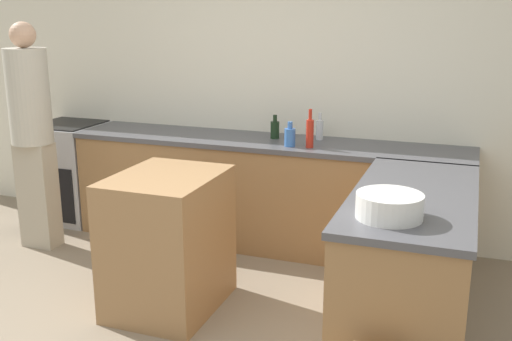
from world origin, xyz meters
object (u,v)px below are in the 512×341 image
at_px(island_table, 168,242).
at_px(hot_sauce_bottle, 310,132).
at_px(person_by_range, 32,128).
at_px(range_oven, 71,171).
at_px(water_bottle_blue, 290,137).
at_px(wine_bottle_dark, 275,129).
at_px(mixing_bowl, 389,206).
at_px(vinegar_bottle_clear, 320,129).

bearing_deg(island_table, hot_sauce_bottle, 60.30).
bearing_deg(island_table, person_by_range, 159.05).
bearing_deg(range_oven, water_bottle_blue, -4.19).
relative_size(hot_sauce_bottle, water_bottle_blue, 1.55).
distance_m(island_table, wine_bottle_dark, 1.46).
relative_size(range_oven, water_bottle_blue, 4.76).
relative_size(hot_sauce_bottle, person_by_range, 0.16).
xyz_separation_m(island_table, mixing_bowl, (1.43, -0.31, 0.51)).
distance_m(range_oven, water_bottle_blue, 2.25).
xyz_separation_m(mixing_bowl, wine_bottle_dark, (-1.15, 1.65, 0.01)).
distance_m(mixing_bowl, vinegar_bottle_clear, 1.90).
relative_size(water_bottle_blue, person_by_range, 0.10).
distance_m(wine_bottle_dark, person_by_range, 1.95).
xyz_separation_m(range_oven, person_by_range, (0.20, -0.68, 0.55)).
xyz_separation_m(mixing_bowl, person_by_range, (-2.94, 0.89, 0.04)).
xyz_separation_m(island_table, vinegar_bottle_clear, (0.63, 1.41, 0.53)).
bearing_deg(island_table, wine_bottle_dark, 78.17).
height_order(mixing_bowl, vinegar_bottle_clear, vinegar_bottle_clear).
relative_size(mixing_bowl, wine_bottle_dark, 1.73).
height_order(water_bottle_blue, person_by_range, person_by_range).
relative_size(wine_bottle_dark, water_bottle_blue, 1.02).
bearing_deg(range_oven, island_table, -36.48).
distance_m(range_oven, hot_sauce_bottle, 2.41).
bearing_deg(wine_bottle_dark, mixing_bowl, -55.00).
bearing_deg(mixing_bowl, range_oven, 153.41).
bearing_deg(range_oven, hot_sauce_bottle, -3.71).
bearing_deg(island_table, range_oven, 143.52).
distance_m(island_table, vinegar_bottle_clear, 1.64).
height_order(range_oven, person_by_range, person_by_range).
bearing_deg(range_oven, mixing_bowl, -26.59).
bearing_deg(hot_sauce_bottle, vinegar_bottle_clear, 90.06).
height_order(range_oven, mixing_bowl, mixing_bowl).
xyz_separation_m(island_table, person_by_range, (-1.51, 0.58, 0.55)).
bearing_deg(water_bottle_blue, person_by_range, -165.27).
bearing_deg(mixing_bowl, water_bottle_blue, 124.03).
xyz_separation_m(vinegar_bottle_clear, water_bottle_blue, (-0.15, -0.31, -0.01)).
bearing_deg(wine_bottle_dark, island_table, -101.83).
bearing_deg(water_bottle_blue, wine_bottle_dark, 130.42).
height_order(wine_bottle_dark, water_bottle_blue, wine_bottle_dark).
bearing_deg(range_oven, person_by_range, -74.06).
bearing_deg(water_bottle_blue, island_table, -113.47).
distance_m(range_oven, mixing_bowl, 3.55).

